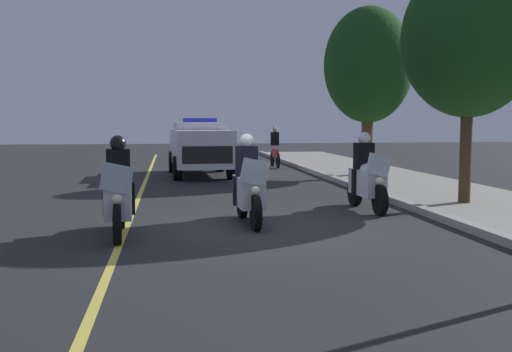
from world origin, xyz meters
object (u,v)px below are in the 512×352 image
at_px(police_motorcycle_lead_right, 248,187).
at_px(police_motorcycle_trailing, 367,179).
at_px(tree_mid_block, 469,39).
at_px(cyclist_background, 275,147).
at_px(police_suv, 200,146).
at_px(tree_far_back, 368,66).
at_px(police_motorcycle_lead_left, 119,195).

bearing_deg(police_motorcycle_lead_right, police_motorcycle_trailing, 115.20).
bearing_deg(tree_mid_block, cyclist_background, -168.95).
height_order(police_suv, tree_mid_block, tree_mid_block).
relative_size(police_suv, tree_far_back, 0.87).
bearing_deg(cyclist_background, tree_far_back, 27.33).
xyz_separation_m(police_motorcycle_lead_left, police_suv, (-11.01, 1.94, 0.37)).
xyz_separation_m(police_motorcycle_lead_right, cyclist_background, (-13.40, 2.87, 0.14)).
bearing_deg(tree_far_back, police_suv, -104.03).
relative_size(police_motorcycle_lead_left, police_suv, 0.43).
relative_size(cyclist_background, tree_far_back, 0.31).
relative_size(police_motorcycle_lead_right, police_motorcycle_trailing, 1.00).
xyz_separation_m(tree_mid_block, tree_far_back, (-7.19, 0.10, 0.05)).
distance_m(cyclist_background, tree_far_back, 6.06).
height_order(police_motorcycle_trailing, tree_mid_block, tree_mid_block).
height_order(police_motorcycle_lead_left, police_motorcycle_trailing, same).
bearing_deg(tree_mid_block, police_motorcycle_lead_right, -73.60).
bearing_deg(police_motorcycle_lead_right, tree_far_back, 148.75).
bearing_deg(tree_mid_block, police_suv, -146.95).
relative_size(police_motorcycle_lead_left, tree_far_back, 0.37).
bearing_deg(police_motorcycle_trailing, police_motorcycle_lead_left, -67.07).
bearing_deg(tree_far_back, tree_mid_block, -0.80).
bearing_deg(police_motorcycle_trailing, police_suv, -160.06).
height_order(police_motorcycle_lead_left, police_motorcycle_lead_right, same).
bearing_deg(police_motorcycle_lead_right, police_motorcycle_lead_left, -69.85).
relative_size(police_motorcycle_lead_right, tree_far_back, 0.37).
xyz_separation_m(police_motorcycle_trailing, cyclist_background, (-12.09, 0.08, 0.14)).
height_order(cyclist_background, tree_far_back, tree_far_back).
bearing_deg(police_motorcycle_lead_left, police_suv, 170.02).
height_order(police_motorcycle_lead_left, police_suv, police_suv).
bearing_deg(cyclist_background, police_motorcycle_trailing, -0.39).
height_order(police_motorcycle_lead_left, tree_mid_block, tree_mid_block).
height_order(police_motorcycle_lead_right, cyclist_background, police_motorcycle_lead_right).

